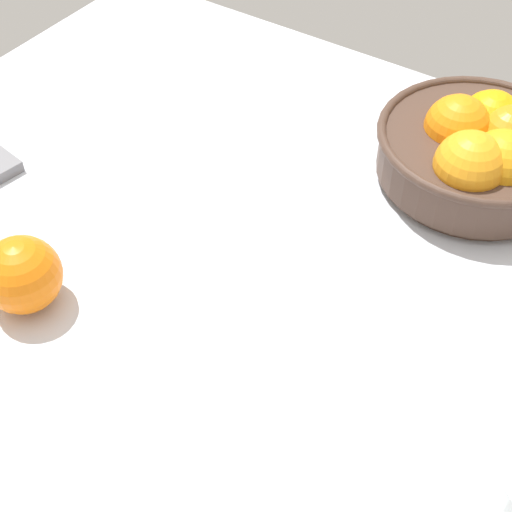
{
  "coord_description": "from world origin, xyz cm",
  "views": [
    {
      "loc": [
        30.18,
        -45.65,
        65.74
      ],
      "look_at": [
        -1.82,
        2.44,
        5.53
      ],
      "focal_mm": 53.74,
      "sensor_mm": 36.0,
      "label": 1
    }
  ],
  "objects": [
    {
      "name": "fruit_bowl",
      "position": [
        11.29,
        33.94,
        5.12
      ],
      "size": [
        26.29,
        26.29,
        11.77
      ],
      "color": "#473328",
      "rests_on": "ground_plane"
    },
    {
      "name": "loose_orange_2",
      "position": [
        -22.04,
        -13.06,
        4.37
      ],
      "size": [
        8.74,
        8.74,
        8.74
      ],
      "primitive_type": "sphere",
      "color": "orange",
      "rests_on": "ground_plane"
    },
    {
      "name": "ground_plane",
      "position": [
        0.0,
        0.0,
        -1.5
      ],
      "size": [
        125.43,
        107.31,
        3.0
      ],
      "primitive_type": "cube",
      "color": "silver"
    }
  ]
}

